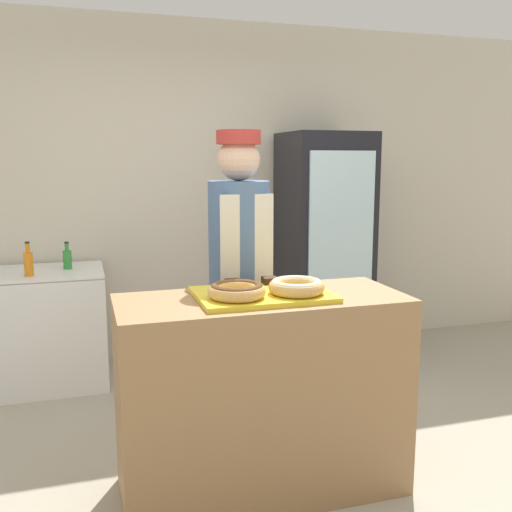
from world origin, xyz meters
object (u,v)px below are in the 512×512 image
(serving_tray, at_px, (262,295))
(chest_freezer, at_px, (40,328))
(brownie_back_right, at_px, (270,280))
(beverage_fridge, at_px, (323,247))
(brownie_back_left, at_px, (233,283))
(donut_chocolate_glaze, at_px, (237,290))
(donut_light_glaze, at_px, (296,286))
(baker_person, at_px, (240,278))
(bottle_orange, at_px, (28,263))
(bottle_green, at_px, (67,258))

(serving_tray, relative_size, chest_freezer, 0.68)
(brownie_back_right, distance_m, beverage_fridge, 1.85)
(brownie_back_left, bearing_deg, beverage_fridge, 53.16)
(chest_freezer, bearing_deg, donut_chocolate_glaze, -61.74)
(serving_tray, height_order, brownie_back_left, brownie_back_left)
(beverage_fridge, relative_size, chest_freezer, 2.00)
(brownie_back_left, relative_size, beverage_fridge, 0.04)
(donut_light_glaze, height_order, brownie_back_right, donut_light_glaze)
(serving_tray, xyz_separation_m, brownie_back_left, (-0.09, 0.17, 0.03))
(brownie_back_right, height_order, chest_freezer, brownie_back_right)
(brownie_back_right, height_order, beverage_fridge, beverage_fridge)
(serving_tray, distance_m, baker_person, 0.54)
(beverage_fridge, xyz_separation_m, bottle_orange, (-2.23, -0.16, 0.01))
(baker_person, height_order, chest_freezer, baker_person)
(brownie_back_left, bearing_deg, donut_chocolate_glaze, -101.21)
(donut_chocolate_glaze, xyz_separation_m, baker_person, (0.18, 0.61, -0.08))
(bottle_orange, bearing_deg, serving_tray, -53.74)
(brownie_back_left, xyz_separation_m, beverage_fridge, (1.17, 1.56, -0.10))
(serving_tray, distance_m, chest_freezer, 2.15)
(beverage_fridge, bearing_deg, baker_person, -130.97)
(serving_tray, height_order, donut_chocolate_glaze, donut_chocolate_glaze)
(serving_tray, height_order, chest_freezer, serving_tray)
(brownie_back_left, bearing_deg, chest_freezer, 123.13)
(brownie_back_left, distance_m, brownie_back_right, 0.19)
(donut_light_glaze, relative_size, bottle_orange, 1.11)
(brownie_back_left, xyz_separation_m, baker_person, (0.13, 0.37, -0.06))
(donut_light_glaze, relative_size, baker_person, 0.15)
(brownie_back_right, height_order, bottle_green, bottle_green)
(donut_chocolate_glaze, distance_m, bottle_orange, 1.93)
(serving_tray, xyz_separation_m, bottle_orange, (-1.15, 1.57, -0.06))
(donut_chocolate_glaze, relative_size, bottle_orange, 1.11)
(brownie_back_right, distance_m, bottle_orange, 1.88)
(donut_light_glaze, height_order, chest_freezer, donut_light_glaze)
(brownie_back_right, bearing_deg, beverage_fridge, 57.88)
(donut_light_glaze, bearing_deg, donut_chocolate_glaze, 180.00)
(baker_person, xyz_separation_m, bottle_orange, (-1.19, 1.03, -0.03))
(serving_tray, bearing_deg, bottle_orange, 126.26)
(chest_freezer, height_order, bottle_orange, bottle_orange)
(beverage_fridge, distance_m, chest_freezer, 2.25)
(bottle_orange, bearing_deg, bottle_green, 39.06)
(donut_light_glaze, bearing_deg, brownie_back_right, 101.21)
(serving_tray, xyz_separation_m, baker_person, (0.04, 0.54, -0.03))
(donut_light_glaze, bearing_deg, bottle_orange, 128.25)
(brownie_back_right, height_order, baker_person, baker_person)
(bottle_green, bearing_deg, baker_person, -52.37)
(bottle_orange, bearing_deg, donut_light_glaze, -51.75)
(donut_chocolate_glaze, distance_m, brownie_back_right, 0.34)
(bottle_orange, bearing_deg, beverage_fridge, 4.21)
(baker_person, bearing_deg, bottle_orange, 139.15)
(beverage_fridge, distance_m, bottle_green, 1.98)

